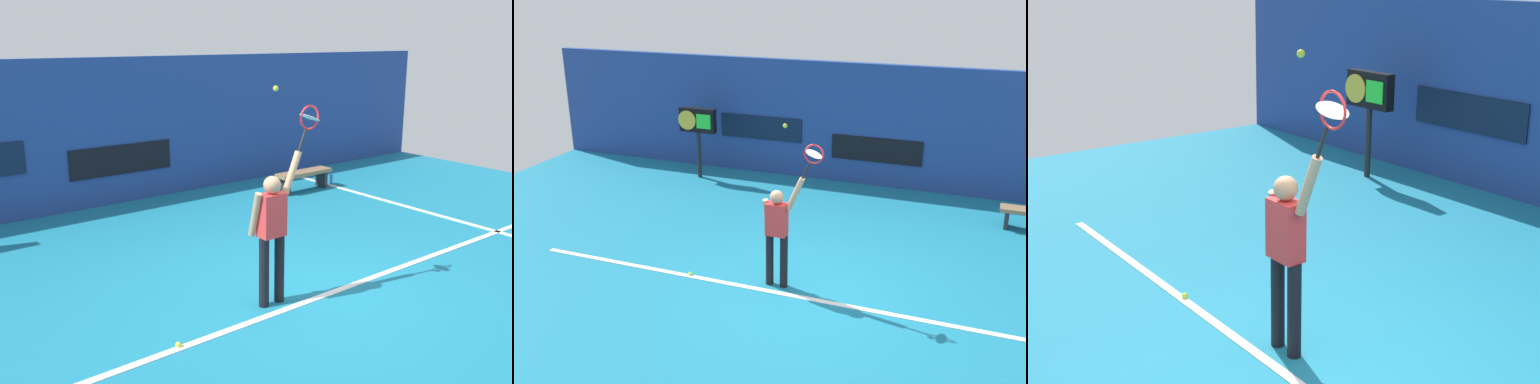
{
  "view_description": "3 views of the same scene",
  "coord_description": "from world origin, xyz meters",
  "views": [
    {
      "loc": [
        -4.83,
        -5.22,
        3.32
      ],
      "look_at": [
        -0.52,
        0.39,
        1.41
      ],
      "focal_mm": 40.26,
      "sensor_mm": 36.0,
      "label": 1
    },
    {
      "loc": [
        2.49,
        -8.27,
        4.93
      ],
      "look_at": [
        -0.82,
        0.48,
        1.47
      ],
      "focal_mm": 41.74,
      "sensor_mm": 36.0,
      "label": 2
    },
    {
      "loc": [
        4.08,
        -3.45,
        3.38
      ],
      "look_at": [
        -0.94,
        0.31,
        1.39
      ],
      "focal_mm": 49.23,
      "sensor_mm": 36.0,
      "label": 3
    }
  ],
  "objects": [
    {
      "name": "tennis_racket",
      "position": [
        0.04,
        0.03,
        2.32
      ],
      "size": [
        0.41,
        0.27,
        0.62
      ],
      "color": "black"
    },
    {
      "name": "tennis_player",
      "position": [
        -0.53,
        0.04,
        1.01
      ],
      "size": [
        0.71,
        0.31,
        1.96
      ],
      "color": "black",
      "rests_on": "ground_plane"
    },
    {
      "name": "ground_plane",
      "position": [
        0.0,
        0.0,
        0.0
      ],
      "size": [
        18.0,
        18.0,
        0.0
      ],
      "primitive_type": "plane",
      "color": "teal"
    },
    {
      "name": "sponsor_banner_portside",
      "position": [
        -3.0,
        5.55,
        1.2
      ],
      "size": [
        2.2,
        0.03,
        0.6
      ],
      "primitive_type": "cube",
      "color": "#0C1933"
    },
    {
      "name": "tennis_ball",
      "position": [
        -0.44,
        0.1,
        2.73
      ],
      "size": [
        0.07,
        0.07,
        0.07
      ],
      "primitive_type": "sphere",
      "color": "#CCE033"
    },
    {
      "name": "scoreboard_clock",
      "position": [
        -4.33,
        4.62,
        1.4
      ],
      "size": [
        0.96,
        0.2,
        1.79
      ],
      "color": "black",
      "rests_on": "ground_plane"
    },
    {
      "name": "spare_ball",
      "position": [
        -2.05,
        -0.19,
        0.03
      ],
      "size": [
        0.07,
        0.07,
        0.07
      ],
      "primitive_type": "sphere",
      "color": "#CCE033",
      "rests_on": "ground_plane"
    }
  ]
}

